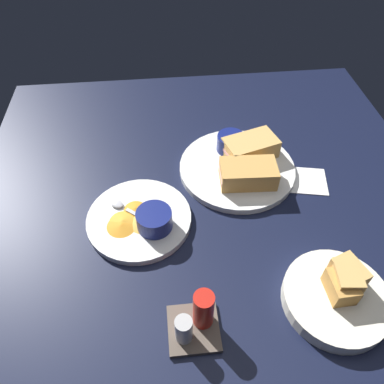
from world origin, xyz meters
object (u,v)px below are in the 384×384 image
ramekin_dark_sauce (231,142)px  ramekin_light_gravy (154,219)px  sandwich_half_near (248,174)px  plate_sandwich_main (237,168)px  bread_basket_rear (338,294)px  spoon_by_dark_ramekin (241,162)px  plate_chips_companion (139,219)px  spoon_by_gravy_ramekin (121,206)px  condiment_caddy (196,320)px  sandwich_half_far (250,148)px

ramekin_dark_sauce → ramekin_light_gravy: bearing=48.5°
sandwich_half_near → ramekin_dark_sauce: bearing=-79.9°
sandwich_half_near → ramekin_light_gravy: bearing=26.7°
plate_sandwich_main → sandwich_half_near: (-1.41, 5.25, 3.20)cm
ramekin_light_gravy → bread_basket_rear: (-32.68, 19.63, -1.46)cm
plate_sandwich_main → sandwich_half_near: 6.30cm
spoon_by_dark_ramekin → plate_chips_companion: 29.43cm
plate_sandwich_main → spoon_by_gravy_ramekin: size_ratio=3.31×
condiment_caddy → plate_chips_companion: bearing=-68.8°
plate_sandwich_main → bread_basket_rear: 38.03cm
spoon_by_dark_ramekin → spoon_by_gravy_ramekin: size_ratio=1.14×
plate_sandwich_main → sandwich_half_far: size_ratio=1.94×
sandwich_half_near → bread_basket_rear: size_ratio=0.70×
sandwich_half_near → sandwich_half_far: bearing=-105.0°
sandwich_half_near → plate_sandwich_main: bearing=-75.0°
ramekin_light_gravy → spoon_by_gravy_ramekin: ramekin_light_gravy is taller
ramekin_light_gravy → ramekin_dark_sauce: bearing=-131.5°
spoon_by_gravy_ramekin → ramekin_dark_sauce: bearing=-148.3°
sandwich_half_near → condiment_caddy: (16.04, 33.56, -0.59)cm
sandwich_half_near → spoon_by_dark_ramekin: sandwich_half_near is taller
plate_chips_companion → condiment_caddy: (-9.74, 25.17, 2.61)cm
plate_sandwich_main → spoon_by_dark_ramekin: 1.93cm
sandwich_half_far → spoon_by_dark_ramekin: size_ratio=1.50×
ramekin_dark_sauce → ramekin_light_gravy: ramekin_dark_sauce is taller
spoon_by_dark_ramekin → plate_chips_companion: size_ratio=0.43×
sandwich_half_far → ramekin_light_gravy: size_ratio=1.95×
spoon_by_dark_ramekin → spoon_by_gravy_ramekin: same height
spoon_by_dark_ramekin → sandwich_half_near: bearing=93.0°
ramekin_light_gravy → condiment_caddy: (-6.31, 22.31, -0.47)cm
ramekin_light_gravy → spoon_by_gravy_ramekin: 9.54cm
bread_basket_rear → ramekin_dark_sauce: bearing=-73.7°
spoon_by_dark_ramekin → bread_basket_rear: size_ratio=0.51×
plate_chips_companion → condiment_caddy: 27.12cm
sandwich_half_near → ramekin_light_gravy: size_ratio=1.80×
ramekin_dark_sauce → bread_basket_rear: (-12.41, 42.53, -1.53)cm
plate_sandwich_main → ramekin_light_gravy: (20.94, 16.50, 3.08)cm
plate_sandwich_main → spoon_by_gravy_ramekin: (28.19, 10.60, 1.16)cm
ramekin_dark_sauce → spoon_by_dark_ramekin: ramekin_dark_sauce is taller
ramekin_light_gravy → sandwich_half_far: bearing=-140.6°
plate_sandwich_main → spoon_by_gravy_ramekin: spoon_by_gravy_ramekin is taller
ramekin_dark_sauce → condiment_caddy: size_ratio=0.74×
plate_sandwich_main → spoon_by_dark_ramekin: (-1.07, -1.10, 1.16)cm
ramekin_dark_sauce → bread_basket_rear: bread_basket_rear is taller
condiment_caddy → ramekin_light_gravy: bearing=-74.2°
spoon_by_dark_ramekin → condiment_caddy: (15.71, 39.91, 1.44)cm
ramekin_light_gravy → spoon_by_gravy_ramekin: bearing=-39.2°
plate_chips_companion → bread_basket_rear: bread_basket_rear is taller
ramekin_light_gravy → bread_basket_rear: 38.15cm
sandwich_half_far → ramekin_light_gravy: 32.06cm
ramekin_dark_sauce → plate_chips_companion: 31.20cm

